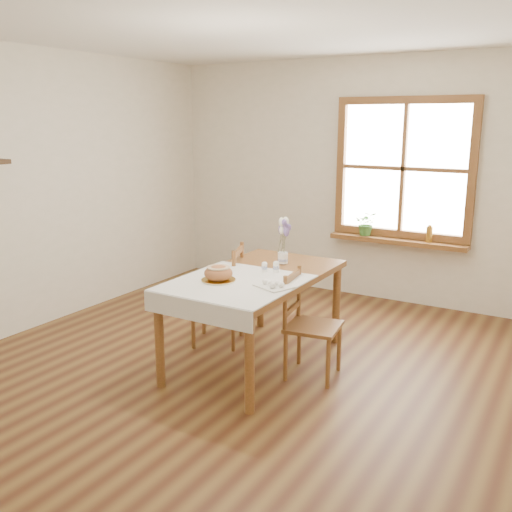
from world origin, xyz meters
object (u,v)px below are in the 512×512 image
at_px(flower_vase, 283,259).
at_px(chair_left, 217,294).
at_px(dining_table, 256,285).
at_px(bread_plate, 218,280).
at_px(chair_right, 314,325).

bearing_deg(flower_vase, chair_left, -160.04).
height_order(dining_table, chair_left, chair_left).
bearing_deg(dining_table, flower_vase, 85.93).
distance_m(dining_table, bread_plate, 0.38).
distance_m(chair_left, flower_vase, 0.68).
relative_size(dining_table, flower_vase, 16.81).
bearing_deg(flower_vase, dining_table, -94.07).
xyz_separation_m(chair_right, bread_plate, (-0.64, -0.35, 0.35)).
bearing_deg(chair_left, chair_right, 58.47).
height_order(chair_left, bread_plate, chair_left).
xyz_separation_m(bread_plate, flower_vase, (0.15, 0.74, 0.03)).
height_order(chair_left, flower_vase, chair_left).
relative_size(chair_right, bread_plate, 3.29).
xyz_separation_m(chair_left, flower_vase, (0.54, 0.20, 0.35)).
bearing_deg(dining_table, chair_left, 158.82).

